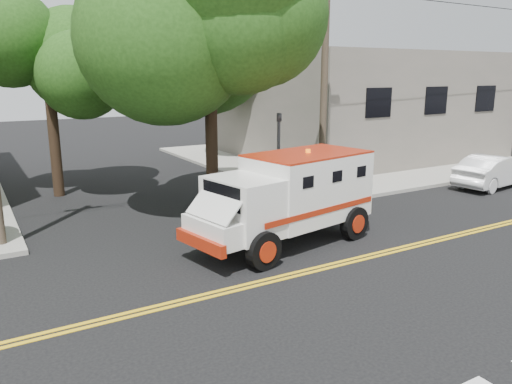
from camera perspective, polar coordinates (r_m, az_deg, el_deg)
ground at (r=12.58m, az=1.87°, el=-10.03°), size 100.00×100.00×0.00m
sidewalk_ne at (r=30.86m, az=9.69°, el=4.02°), size 17.00×17.00×0.15m
building_right at (r=31.88m, az=11.42°, el=9.81°), size 14.00×12.00×6.00m
utility_pole_right at (r=20.26m, az=7.78°, el=11.86°), size 0.28×0.28×9.00m
tree_main at (r=18.04m, az=-3.65°, el=20.37°), size 6.08×5.70×9.85m
tree_left at (r=21.82m, az=-21.91°, el=14.38°), size 4.48×4.20×7.70m
tree_right at (r=29.64m, az=0.04°, el=15.51°), size 4.80×4.50×8.20m
traffic_signal at (r=18.52m, az=2.59°, el=4.77°), size 0.15×0.18×3.60m
armored_truck at (r=14.78m, az=3.83°, el=-0.23°), size 6.19×3.24×2.68m
parked_sedan at (r=24.82m, az=25.49°, el=2.17°), size 4.58×2.07×1.46m
pedestrian_a at (r=20.80m, az=10.96°, el=1.93°), size 0.66×0.50×1.61m
pedestrian_b at (r=19.61m, az=6.89°, el=1.84°), size 0.99×0.80×1.91m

